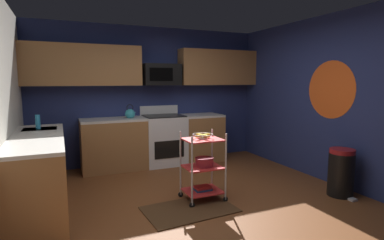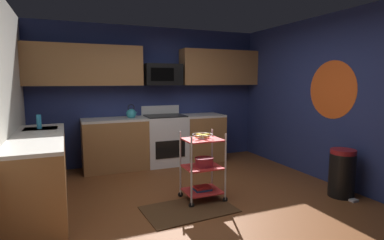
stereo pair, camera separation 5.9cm
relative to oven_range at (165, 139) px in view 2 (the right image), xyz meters
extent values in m
cube|color=brown|center=(-0.16, -2.10, -0.50)|extent=(4.40, 4.80, 0.04)
cube|color=navy|center=(-0.16, 0.33, 0.82)|extent=(4.52, 0.06, 2.60)
cube|color=navy|center=(2.07, -2.10, 0.82)|extent=(0.06, 4.80, 2.60)
cylinder|color=#E5591E|center=(2.03, -2.00, 0.97)|extent=(0.00, 0.89, 0.89)
cube|color=#9E6B3D|center=(-0.16, 0.00, -0.04)|extent=(2.67, 0.60, 0.88)
cube|color=silver|center=(-0.16, 0.00, 0.42)|extent=(2.67, 0.60, 0.04)
cube|color=#9E6B3D|center=(-2.06, -1.37, -0.04)|extent=(0.60, 2.12, 0.88)
cube|color=silver|center=(-2.06, -1.37, 0.42)|extent=(0.60, 2.12, 0.04)
cube|color=#B7BABC|center=(-2.06, -0.75, 0.36)|extent=(0.44, 0.36, 0.16)
cube|color=white|center=(0.00, 0.00, -0.02)|extent=(0.76, 0.64, 0.92)
cube|color=black|center=(0.00, -0.33, -0.13)|extent=(0.56, 0.01, 0.32)
cube|color=white|center=(0.00, 0.29, 0.53)|extent=(0.76, 0.06, 0.18)
cube|color=black|center=(0.00, 0.00, 0.45)|extent=(0.72, 0.60, 0.02)
cube|color=#9E6B3D|center=(-1.38, 0.13, 1.37)|extent=(1.96, 0.33, 0.70)
cube|color=#9E6B3D|center=(1.22, 0.13, 1.37)|extent=(1.64, 0.33, 0.70)
cube|color=black|center=(0.00, 0.11, 1.22)|extent=(0.70, 0.38, 0.40)
cube|color=black|center=(-0.06, -0.09, 1.22)|extent=(0.44, 0.01, 0.24)
cylinder|color=silver|center=(-0.32, -2.11, 0.00)|extent=(0.02, 0.02, 0.88)
cylinder|color=black|center=(-0.32, -2.11, -0.44)|extent=(0.07, 0.02, 0.07)
cylinder|color=silver|center=(0.16, -2.11, 0.00)|extent=(0.02, 0.02, 0.88)
cylinder|color=black|center=(0.16, -2.11, -0.44)|extent=(0.07, 0.02, 0.07)
cylinder|color=silver|center=(-0.32, -1.71, 0.00)|extent=(0.02, 0.02, 0.88)
cylinder|color=black|center=(-0.32, -1.71, -0.44)|extent=(0.07, 0.02, 0.07)
cylinder|color=silver|center=(0.16, -1.71, 0.00)|extent=(0.02, 0.02, 0.88)
cylinder|color=black|center=(0.16, -1.71, -0.44)|extent=(0.07, 0.02, 0.07)
cube|color=red|center=(-0.08, -1.91, -0.36)|extent=(0.48, 0.40, 0.02)
cube|color=red|center=(-0.08, -1.91, -0.03)|extent=(0.48, 0.40, 0.02)
cube|color=red|center=(-0.08, -1.91, 0.34)|extent=(0.48, 0.40, 0.02)
torus|color=silver|center=(-0.08, -1.91, 0.41)|extent=(0.27, 0.27, 0.01)
cylinder|color=silver|center=(-0.08, -1.91, 0.36)|extent=(0.12, 0.12, 0.02)
ellipsoid|color=yellow|center=(-0.04, -1.90, 0.40)|extent=(0.17, 0.09, 0.04)
ellipsoid|color=yellow|center=(-0.10, -1.86, 0.40)|extent=(0.09, 0.17, 0.04)
ellipsoid|color=yellow|center=(-0.13, -1.93, 0.40)|extent=(0.17, 0.09, 0.04)
ellipsoid|color=yellow|center=(-0.07, -1.96, 0.40)|extent=(0.09, 0.17, 0.04)
cylinder|color=maroon|center=(-0.06, -1.91, 0.04)|extent=(0.24, 0.24, 0.11)
torus|color=maroon|center=(-0.06, -1.91, 0.09)|extent=(0.25, 0.25, 0.01)
cube|color=#1E4C8C|center=(-0.08, -1.91, -0.34)|extent=(0.23, 0.17, 0.02)
cube|color=#B22626|center=(-0.08, -1.91, -0.31)|extent=(0.21, 0.16, 0.03)
sphere|color=teal|center=(-0.63, 0.00, 0.51)|extent=(0.18, 0.18, 0.18)
sphere|color=black|center=(-0.63, 0.00, 0.60)|extent=(0.03, 0.03, 0.03)
cone|color=teal|center=(-0.55, 0.00, 0.53)|extent=(0.09, 0.04, 0.06)
torus|color=black|center=(-0.63, 0.00, 0.63)|extent=(0.12, 0.01, 0.12)
cylinder|color=#2D8CBF|center=(-2.08, -0.79, 0.54)|extent=(0.06, 0.06, 0.20)
cylinder|color=black|center=(1.74, -2.54, -0.18)|extent=(0.34, 0.34, 0.60)
cylinder|color=maroon|center=(1.74, -2.54, 0.15)|extent=(0.33, 0.33, 0.06)
cube|color=#B2B2B7|center=(1.74, -2.75, -0.46)|extent=(0.10, 0.08, 0.03)
cube|color=#472D19|center=(-0.38, -2.15, -0.47)|extent=(1.15, 0.78, 0.01)
camera|label=1|loc=(-1.79, -5.51, 1.11)|focal=28.83mm
camera|label=2|loc=(-1.73, -5.53, 1.11)|focal=28.83mm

